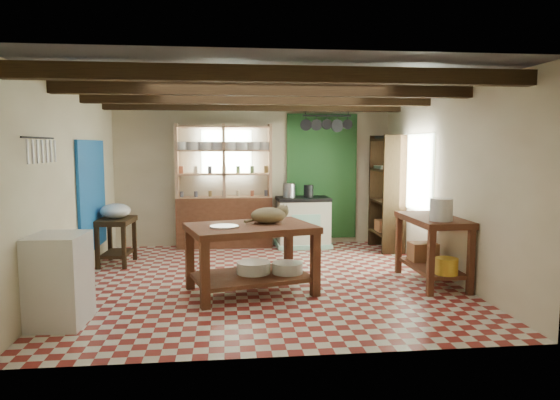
{
  "coord_description": "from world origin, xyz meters",
  "views": [
    {
      "loc": [
        -0.53,
        -6.61,
        1.82
      ],
      "look_at": [
        0.23,
        0.3,
        1.06
      ],
      "focal_mm": 32.0,
      "sensor_mm": 36.0,
      "label": 1
    }
  ],
  "objects": [
    {
      "name": "kettle_left",
      "position": [
        0.6,
        2.14,
        1.03
      ],
      "size": [
        0.22,
        0.22,
        0.25
      ],
      "primitive_type": "cylinder",
      "rotation": [
        0.0,
        0.0,
        0.03
      ],
      "color": "#AEADB5",
      "rests_on": "stove"
    },
    {
      "name": "ceiling",
      "position": [
        0.0,
        0.0,
        2.6
      ],
      "size": [
        5.0,
        5.0,
        0.02
      ],
      "primitive_type": "cube",
      "color": "#48484D",
      "rests_on": "wall_back"
    },
    {
      "name": "shelving_unit",
      "position": [
        -0.55,
        2.31,
        1.1
      ],
      "size": [
        1.7,
        0.34,
        2.2
      ],
      "primitive_type": "cube",
      "color": "tan",
      "rests_on": "floor"
    },
    {
      "name": "wall_back",
      "position": [
        0.0,
        2.5,
        1.3
      ],
      "size": [
        5.0,
        0.04,
        2.6
      ],
      "primitive_type": "cube",
      "color": "beige",
      "rests_on": "floor"
    },
    {
      "name": "wall_left",
      "position": [
        -2.5,
        0.0,
        1.3
      ],
      "size": [
        0.04,
        5.0,
        2.6
      ],
      "primitive_type": "cube",
      "color": "beige",
      "rests_on": "floor"
    },
    {
      "name": "white_cabinet",
      "position": [
        -2.22,
        -1.45,
        0.46
      ],
      "size": [
        0.55,
        0.65,
        0.93
      ],
      "primitive_type": "cube",
      "rotation": [
        0.0,
        0.0,
        -0.05
      ],
      "color": "silver",
      "rests_on": "floor"
    },
    {
      "name": "basin_small",
      "position": [
        0.24,
        -0.53,
        0.29
      ],
      "size": [
        0.47,
        0.47,
        0.13
      ],
      "primitive_type": "cylinder",
      "rotation": [
        0.0,
        0.0,
        0.26
      ],
      "color": "silver",
      "rests_on": "work_table"
    },
    {
      "name": "wall_right",
      "position": [
        2.5,
        0.0,
        1.3
      ],
      "size": [
        0.04,
        5.0,
        2.6
      ],
      "primitive_type": "cube",
      "color": "beige",
      "rests_on": "floor"
    },
    {
      "name": "prep_table",
      "position": [
        -2.2,
        1.15,
        0.36
      ],
      "size": [
        0.54,
        0.74,
        0.72
      ],
      "primitive_type": "cube",
      "rotation": [
        0.0,
        0.0,
        -0.08
      ],
      "color": "#312111",
      "rests_on": "floor"
    },
    {
      "name": "pot_rack",
      "position": [
        1.25,
        2.05,
        2.18
      ],
      "size": [
        0.86,
        0.12,
        0.36
      ],
      "primitive_type": "cube",
      "color": "black",
      "rests_on": "ceiling"
    },
    {
      "name": "enamel_bowl",
      "position": [
        -2.2,
        1.15,
        0.83
      ],
      "size": [
        0.49,
        0.49,
        0.23
      ],
      "primitive_type": "ellipsoid",
      "rotation": [
        0.0,
        0.0,
        -0.08
      ],
      "color": "silver",
      "rests_on": "prep_table"
    },
    {
      "name": "window_back",
      "position": [
        -0.5,
        2.48,
        1.7
      ],
      "size": [
        0.9,
        0.02,
        0.8
      ],
      "primitive_type": "cube",
      "color": "silver",
      "rests_on": "wall_back"
    },
    {
      "name": "tall_rack",
      "position": [
        2.28,
        1.8,
        1.0
      ],
      "size": [
        0.4,
        0.86,
        2.0
      ],
      "primitive_type": "cube",
      "color": "#312111",
      "rests_on": "floor"
    },
    {
      "name": "wicker_basket",
      "position": [
        2.18,
        -0.09,
        0.36
      ],
      "size": [
        0.36,
        0.29,
        0.25
      ],
      "primitive_type": "cube",
      "rotation": [
        0.0,
        0.0,
        -0.0
      ],
      "color": "#96613C",
      "rests_on": "right_counter"
    },
    {
      "name": "basin_large",
      "position": [
        -0.19,
        -0.49,
        0.3
      ],
      "size": [
        0.51,
        0.51,
        0.15
      ],
      "primitive_type": "cylinder",
      "rotation": [
        0.0,
        0.0,
        0.26
      ],
      "color": "silver",
      "rests_on": "work_table"
    },
    {
      "name": "window_right",
      "position": [
        2.48,
        1.0,
        1.4
      ],
      "size": [
        0.02,
        1.3,
        1.2
      ],
      "primitive_type": "cube",
      "color": "silver",
      "rests_on": "wall_right"
    },
    {
      "name": "green_wall_patch",
      "position": [
        1.25,
        2.47,
        1.25
      ],
      "size": [
        1.3,
        0.04,
        2.3
      ],
      "primitive_type": "cube",
      "color": "#215323",
      "rests_on": "wall_back"
    },
    {
      "name": "cat",
      "position": [
        0.0,
        -0.44,
        0.95
      ],
      "size": [
        0.55,
        0.49,
        0.2
      ],
      "primitive_type": "ellipsoid",
      "rotation": [
        0.0,
        0.0,
        0.44
      ],
      "color": "#8F7D53",
      "rests_on": "work_table"
    },
    {
      "name": "work_table",
      "position": [
        -0.22,
        -0.55,
        0.42
      ],
      "size": [
        1.7,
        1.35,
        0.85
      ],
      "primitive_type": "cube",
      "rotation": [
        0.0,
        0.0,
        0.26
      ],
      "color": "brown",
      "rests_on": "floor"
    },
    {
      "name": "floor",
      "position": [
        0.0,
        0.0,
        -0.01
      ],
      "size": [
        5.0,
        5.0,
        0.02
      ],
      "primitive_type": "cube",
      "color": "maroon",
      "rests_on": "ground"
    },
    {
      "name": "white_bucket",
      "position": [
        2.13,
        -0.74,
        1.03
      ],
      "size": [
        0.28,
        0.28,
        0.28
      ],
      "primitive_type": "cylinder",
      "rotation": [
        0.0,
        0.0,
        -0.0
      ],
      "color": "silver",
      "rests_on": "right_counter"
    },
    {
      "name": "kettle_right",
      "position": [
        0.95,
        2.15,
        1.01
      ],
      "size": [
        0.18,
        0.18,
        0.22
      ],
      "primitive_type": "cylinder",
      "rotation": [
        0.0,
        0.0,
        0.03
      ],
      "color": "black",
      "rests_on": "stove"
    },
    {
      "name": "wall_front",
      "position": [
        0.0,
        -2.5,
        1.3
      ],
      "size": [
        5.0,
        0.04,
        2.6
      ],
      "primitive_type": "cube",
      "color": "beige",
      "rests_on": "floor"
    },
    {
      "name": "utensil_rail",
      "position": [
        -2.44,
        -1.2,
        1.78
      ],
      "size": [
        0.06,
        0.9,
        0.28
      ],
      "primitive_type": "cube",
      "color": "black",
      "rests_on": "wall_left"
    },
    {
      "name": "stove",
      "position": [
        0.85,
        2.15,
        0.45
      ],
      "size": [
        0.94,
        0.65,
        0.9
      ],
      "primitive_type": "cube",
      "rotation": [
        0.0,
        0.0,
        0.03
      ],
      "color": "beige",
      "rests_on": "floor"
    },
    {
      "name": "right_counter",
      "position": [
        2.18,
        -0.39,
        0.45
      ],
      "size": [
        0.63,
        1.25,
        0.89
      ],
      "primitive_type": "cube",
      "rotation": [
        0.0,
        0.0,
        -0.0
      ],
      "color": "brown",
      "rests_on": "floor"
    },
    {
      "name": "steel_tray",
      "position": [
        -0.55,
        -0.69,
        0.86
      ],
      "size": [
        0.42,
        0.42,
        0.02
      ],
      "primitive_type": "cylinder",
      "rotation": [
        0.0,
        0.0,
        0.26
      ],
      "color": "#AEADB5",
      "rests_on": "work_table"
    },
    {
      "name": "ceiling_beams",
      "position": [
        0.0,
        0.0,
        2.48
      ],
      "size": [
        5.0,
        3.8,
        0.15
      ],
      "primitive_type": "cube",
      "color": "#312111",
      "rests_on": "ceiling"
    },
    {
      "name": "blue_wall_patch",
      "position": [
        -2.47,
        0.9,
        1.1
      ],
      "size": [
        0.04,
        1.4,
        1.6
      ],
      "primitive_type": "cube",
      "color": "#165AAA",
      "rests_on": "wall_left"
    },
    {
      "name": "yellow_tub",
      "position": [
        2.18,
        -0.84,
        0.34
      ],
      "size": [
        0.28,
        0.28,
        0.2
      ],
      "primitive_type": "cylinder",
      "rotation": [
        0.0,
        0.0,
        -0.0
      ],
      "color": "gold",
      "rests_on": "right_counter"
    }
  ]
}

